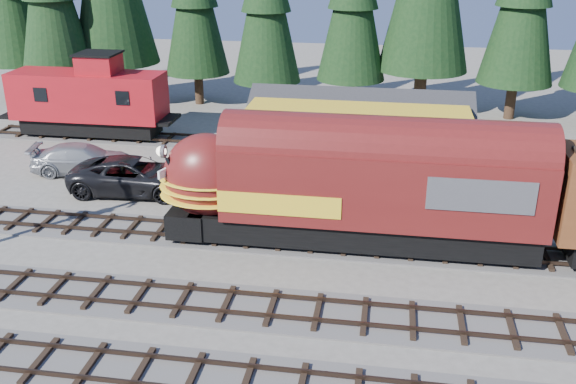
# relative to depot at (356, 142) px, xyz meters

# --- Properties ---
(ground) EXTENTS (120.00, 120.00, 0.00)m
(ground) POSITION_rel_depot_xyz_m (0.00, -10.50, -2.96)
(ground) COLOR #6B665B
(ground) RESTS_ON ground
(track_siding) EXTENTS (68.00, 3.20, 0.33)m
(track_siding) POSITION_rel_depot_xyz_m (10.00, -6.50, -2.90)
(track_siding) COLOR #4C4947
(track_siding) RESTS_ON ground
(track_spur) EXTENTS (32.00, 3.20, 0.33)m
(track_spur) POSITION_rel_depot_xyz_m (-10.00, 7.50, -2.90)
(track_spur) COLOR #4C4947
(track_spur) RESTS_ON ground
(depot) EXTENTS (12.80, 7.00, 5.30)m
(depot) POSITION_rel_depot_xyz_m (0.00, 0.00, 0.00)
(depot) COLOR yellow
(depot) RESTS_ON ground
(locomotive) EXTENTS (17.59, 3.50, 4.78)m
(locomotive) POSITION_rel_depot_xyz_m (-0.30, -6.50, -0.20)
(locomotive) COLOR black
(locomotive) RESTS_ON ground
(caboose) EXTENTS (10.64, 3.09, 5.53)m
(caboose) POSITION_rel_depot_xyz_m (-18.99, 7.50, -0.24)
(caboose) COLOR black
(caboose) RESTS_ON ground
(pickup_truck_a) EXTENTS (7.30, 3.65, 1.99)m
(pickup_truck_a) POSITION_rel_depot_xyz_m (-12.11, -1.88, -1.97)
(pickup_truck_a) COLOR black
(pickup_truck_a) RESTS_ON ground
(pickup_truck_b) EXTENTS (6.42, 3.55, 1.76)m
(pickup_truck_b) POSITION_rel_depot_xyz_m (-16.39, 0.60, -2.08)
(pickup_truck_b) COLOR #95989C
(pickup_truck_b) RESTS_ON ground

